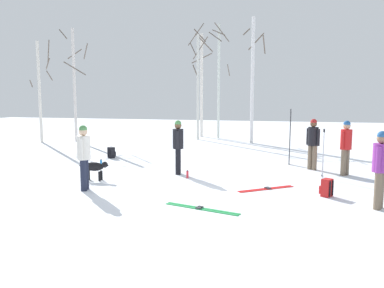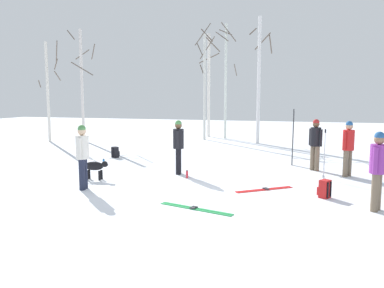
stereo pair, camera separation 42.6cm
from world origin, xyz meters
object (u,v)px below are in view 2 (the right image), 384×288
Objects in this scene: person_2 at (315,141)px; backpack_0 at (115,152)px; person_3 at (178,143)px; birch_tree_4 at (226,79)px; dog at (95,167)px; water_bottle_1 at (187,174)px; birch_tree_1 at (82,83)px; birch_tree_5 at (259,78)px; ski_poles_0 at (324,153)px; person_0 at (378,166)px; ski_pair_planted_0 at (293,137)px; birch_tree_2 at (209,83)px; backpack_1 at (325,189)px; water_bottle_0 at (104,162)px; birch_tree_3 at (204,84)px; ski_pair_lying_1 at (195,209)px; birch_tree_0 at (48,90)px; person_4 at (348,145)px; ski_pair_lying_0 at (264,189)px; person_1 at (83,153)px.

backpack_0 is (-7.68, 0.60, -0.77)m from person_2.
person_2 is 1.00× the size of person_3.
birch_tree_4 reaches higher than person_2.
water_bottle_1 is at bearing 20.71° from dog.
backpack_0 is 1.83× the size of water_bottle_1.
birch_tree_5 is at bearing 9.68° from birch_tree_1.
person_3 is at bearing -173.44° from ski_poles_0.
birch_tree_5 is (-3.84, 11.44, 2.41)m from person_0.
birch_tree_4 is (2.86, 8.32, 3.25)m from backpack_0.
birch_tree_2 reaches higher than ski_pair_planted_0.
water_bottle_0 is at bearing 161.71° from backpack_1.
backpack_0 is (-6.93, -0.26, -0.79)m from ski_pair_planted_0.
dog is at bearing -144.70° from person_3.
birch_tree_2 is at bearing 119.66° from ski_poles_0.
birch_tree_3 reaches higher than person_0.
ski_pair_lying_1 is at bearing -89.66° from birch_tree_5.
birch_tree_0 is (-9.54, 6.44, 1.83)m from person_3.
birch_tree_4 is at bearing 118.38° from person_2.
person_0 is 17.47m from birch_tree_0.
birch_tree_3 is (0.16, -1.64, -0.13)m from birch_tree_2.
person_4 is at bearing 19.27° from water_bottle_1.
birch_tree_2 reaches higher than backpack_1.
water_bottle_1 is (-2.99, -3.21, -0.89)m from ski_pair_planted_0.
birch_tree_2 reaches higher than ski_pair_lying_1.
ski_pair_lying_1 is at bearing -42.54° from water_bottle_0.
ski_pair_lying_1 is at bearing -165.31° from person_0.
birch_tree_5 is (4.55, 8.19, 3.28)m from water_bottle_0.
ski_pair_lying_0 is 0.22× the size of birch_tree_5.
person_2 reaches higher than ski_pair_lying_1.
person_3 reaches higher than ski_pair_lying_0.
dog reaches higher than backpack_0.
birch_tree_2 reaches higher than person_4.
person_0 is 1.00× the size of person_3.
ski_poles_0 is at bearing -28.67° from birch_tree_1.
water_bottle_0 is at bearing -53.23° from birch_tree_1.
person_4 reaches higher than backpack_1.
person_4 reaches higher than backpack_0.
person_4 is (6.91, 3.73, 0.00)m from person_1.
dog is 3.72× the size of water_bottle_1.
person_4 is 3.49m from ski_pair_lying_0.
ski_pair_planted_0 reaches higher than person_3.
birch_tree_1 is (1.56, 0.84, 0.39)m from birch_tree_0.
birch_tree_3 is at bearing 101.65° from water_bottle_1.
person_1 is 1.00× the size of person_4.
ski_pair_lying_0 is at bearing -38.58° from birch_tree_1.
water_bottle_1 is at bearing -84.50° from birch_tree_4.
person_3 is at bearing -99.48° from birch_tree_5.
water_bottle_0 is at bearing 178.52° from ski_poles_0.
person_4 is 0.27× the size of birch_tree_2.
person_4 is 15.70m from birch_tree_0.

